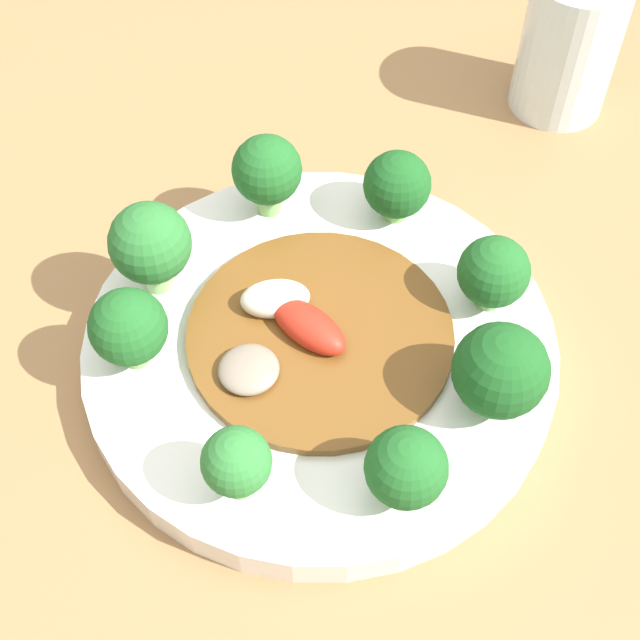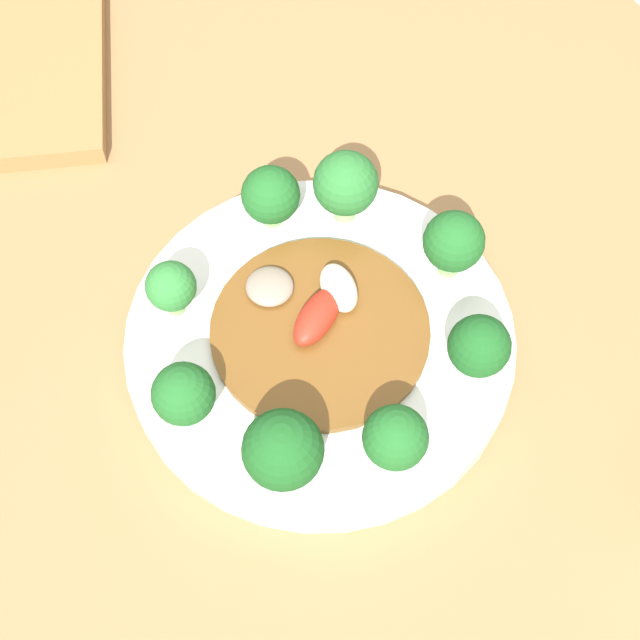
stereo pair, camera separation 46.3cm
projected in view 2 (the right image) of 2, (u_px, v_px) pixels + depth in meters
The scene contains 13 objects.
ground_plane at pixel (336, 538), 1.38m from camera, with size 8.00×8.00×0.00m, color #B7B2A8.
table at pixel (341, 450), 1.07m from camera, with size 1.08×0.91×0.71m.
plate at pixel (320, 340), 0.73m from camera, with size 0.32×0.32×0.02m.
broccoli_southwest at pixel (171, 287), 0.70m from camera, with size 0.04×0.04×0.05m.
broccoli_northwest at pixel (346, 184), 0.74m from camera, with size 0.06×0.06×0.07m.
broccoli_southeast at pixel (283, 450), 0.63m from camera, with size 0.06×0.06×0.07m.
broccoli_north at pixel (454, 242), 0.72m from camera, with size 0.05×0.05×0.07m.
broccoli_east at pixel (395, 438), 0.64m from camera, with size 0.05×0.05×0.06m.
broccoli_northeast at pixel (479, 347), 0.68m from camera, with size 0.05×0.05×0.06m.
broccoli_west at pixel (271, 196), 0.75m from camera, with size 0.05×0.05×0.06m.
broccoli_south at pixel (184, 395), 0.65m from camera, with size 0.05×0.05×0.06m.
stirfry_center at pixel (318, 322), 0.71m from camera, with size 0.18×0.18×0.03m.
cutting_board at pixel (25, 66), 0.89m from camera, with size 0.30×0.24×0.02m.
Camera 2 is at (0.35, -0.22, 1.36)m, focal length 50.00 mm.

